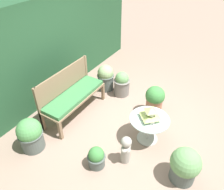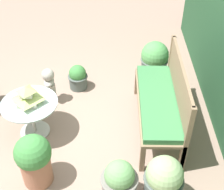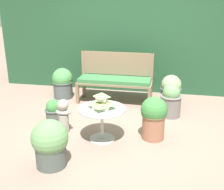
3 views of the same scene
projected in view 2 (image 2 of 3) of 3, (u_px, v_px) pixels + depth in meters
The scene contains 11 objects.
ground at pixel (71, 139), 4.20m from camera, with size 30.00×30.00×0.00m, color gray.
garden_bench at pixel (158, 102), 4.09m from camera, with size 1.54×0.52×0.53m.
bench_backrest at pixel (179, 86), 3.91m from camera, with size 1.54×0.06×1.02m.
patio_table at pixel (30, 109), 4.04m from camera, with size 0.73×0.73×0.53m.
pagoda_birdhouse at pixel (28, 96), 3.90m from camera, with size 0.33×0.33×0.25m.
garden_bust at pixel (49, 84), 4.62m from camera, with size 0.27×0.18×0.57m.
potted_plant_patio_mid at pixel (163, 182), 3.28m from camera, with size 0.43×0.43×0.67m.
potted_plant_bench_left at pixel (78, 77), 4.94m from camera, with size 0.32×0.32×0.41m.
potted_plant_table_near at pixel (154, 61), 5.07m from camera, with size 0.45×0.45×0.66m.
potted_plant_bench_right at pixel (34, 159), 3.47m from camera, with size 0.41×0.41×0.69m.
potted_plant_hedge_corner at pixel (119, 184), 3.30m from camera, with size 0.41×0.41×0.62m.
Camera 2 is at (2.85, 0.60, 3.13)m, focal length 50.00 mm.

